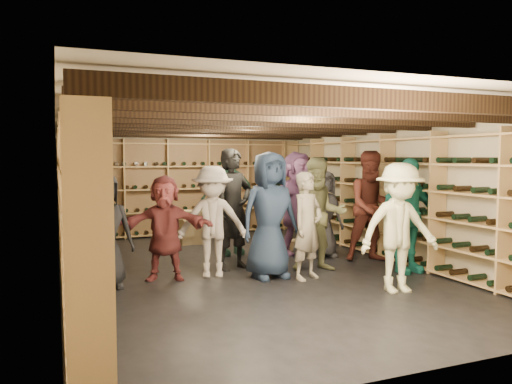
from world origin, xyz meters
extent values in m
plane|color=black|center=(0.00, 0.00, 0.00)|extent=(8.00, 8.00, 0.00)
cube|color=#BFB394|center=(0.00, 4.00, 1.20)|extent=(5.50, 0.02, 2.40)
cube|color=#BFB394|center=(0.00, -4.00, 1.20)|extent=(5.50, 0.02, 2.40)
cube|color=#BFB394|center=(-2.75, 0.00, 1.20)|extent=(0.02, 8.00, 2.40)
cube|color=#BFB394|center=(2.75, 0.00, 1.20)|extent=(0.02, 8.00, 2.40)
cube|color=beige|center=(0.00, 0.00, 2.40)|extent=(5.50, 8.00, 0.01)
cube|color=black|center=(0.00, -3.50, 2.26)|extent=(5.40, 0.12, 0.18)
cube|color=black|center=(0.00, -2.62, 2.26)|extent=(5.40, 0.12, 0.18)
cube|color=black|center=(0.00, -1.75, 2.26)|extent=(5.40, 0.12, 0.18)
cube|color=black|center=(0.00, -0.88, 2.26)|extent=(5.40, 0.12, 0.18)
cube|color=black|center=(0.00, 0.00, 2.26)|extent=(5.40, 0.12, 0.18)
cube|color=black|center=(0.00, 0.88, 2.26)|extent=(5.40, 0.12, 0.18)
cube|color=black|center=(0.00, 1.75, 2.26)|extent=(5.40, 0.12, 0.18)
cube|color=black|center=(0.00, 2.62, 2.26)|extent=(5.40, 0.12, 0.18)
cube|color=black|center=(0.00, 3.50, 2.26)|extent=(5.40, 0.12, 0.18)
cube|color=tan|center=(-2.57, 0.00, 1.07)|extent=(0.32, 7.50, 2.15)
cube|color=tan|center=(2.57, 0.00, 1.07)|extent=(0.32, 7.50, 2.15)
cube|color=tan|center=(0.00, 3.83, 1.07)|extent=(4.70, 0.30, 2.15)
cube|color=tan|center=(-0.16, 2.61, 0.09)|extent=(0.58, 0.47, 0.17)
cube|color=tan|center=(-0.16, 2.61, 0.26)|extent=(0.58, 0.47, 0.17)
cube|color=tan|center=(-0.16, 2.61, 0.43)|extent=(0.58, 0.47, 0.17)
cube|color=tan|center=(-0.16, 2.61, 0.59)|extent=(0.58, 0.47, 0.17)
cube|color=tan|center=(-0.25, 2.64, 0.09)|extent=(0.56, 0.43, 0.17)
cube|color=tan|center=(-0.25, 2.64, 0.26)|extent=(0.56, 0.43, 0.17)
cube|color=tan|center=(-0.25, 2.64, 0.43)|extent=(0.56, 0.43, 0.17)
cube|color=tan|center=(1.30, 1.35, 0.09)|extent=(0.56, 0.43, 0.17)
imported|color=black|center=(-2.18, -0.30, 0.78)|extent=(0.83, 0.61, 1.55)
imported|color=black|center=(-0.20, 0.16, 0.95)|extent=(0.80, 0.66, 1.89)
imported|color=#62643F|center=(1.00, -0.45, 0.87)|extent=(1.00, 0.88, 1.75)
imported|color=beige|center=(1.35, -1.92, 0.84)|extent=(1.16, 0.76, 1.69)
imported|color=#1D8478|center=(2.18, -1.04, 0.87)|extent=(1.03, 0.45, 1.75)
imported|color=brown|center=(-1.34, -0.12, 0.75)|extent=(1.46, 0.84, 1.50)
imported|color=#1B2941|center=(0.10, -0.58, 0.92)|extent=(0.94, 0.66, 1.84)
imported|color=gray|center=(0.57, -0.86, 0.77)|extent=(0.67, 0.57, 1.55)
imported|color=#4E2018|center=(2.18, -0.16, 0.93)|extent=(1.05, 0.91, 1.87)
imported|color=#A39B93|center=(-0.64, -0.19, 0.81)|extent=(1.19, 0.90, 1.63)
imported|color=#274E3D|center=(0.13, 1.30, 0.95)|extent=(1.15, 0.56, 1.89)
imported|color=#7B4B7C|center=(1.31, 0.93, 0.93)|extent=(1.80, 1.19, 1.86)
imported|color=#2F2F33|center=(1.58, 0.46, 0.76)|extent=(0.79, 0.56, 1.53)
camera|label=1|loc=(-2.76, -7.17, 1.76)|focal=35.00mm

